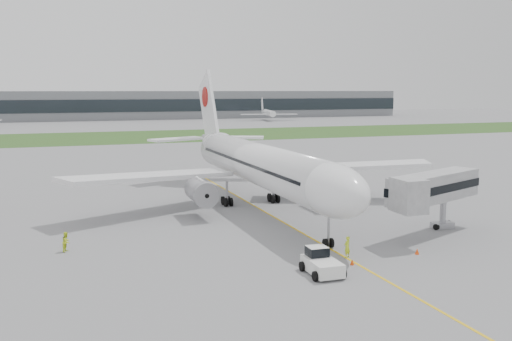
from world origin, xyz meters
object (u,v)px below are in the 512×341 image
object	(u,v)px
airliner	(256,162)
jet_bridge	(431,189)
pushback_tug	(321,262)
ground_crew_near	(347,247)

from	to	relation	value
airliner	jet_bridge	size ratio (longest dim) A/B	4.04
airliner	pushback_tug	size ratio (longest dim) A/B	13.48
pushback_tug	ground_crew_near	xyz separation A→B (m)	(4.13, 3.20, 0.02)
airliner	ground_crew_near	world-z (taller)	airliner
jet_bridge	airliner	bearing A→B (deg)	99.28
pushback_tug	ground_crew_near	bearing A→B (deg)	39.40
pushback_tug	airliner	bearing A→B (deg)	83.07
airliner	pushback_tug	bearing A→B (deg)	-98.60
ground_crew_near	pushback_tug	bearing A→B (deg)	12.36
jet_bridge	ground_crew_near	world-z (taller)	jet_bridge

